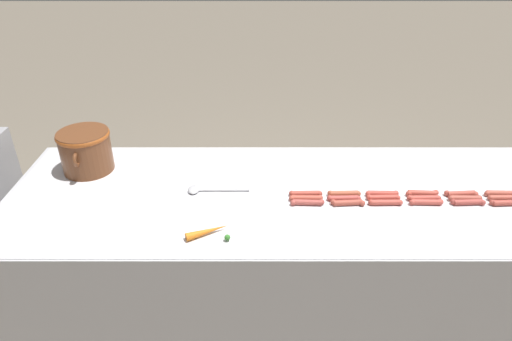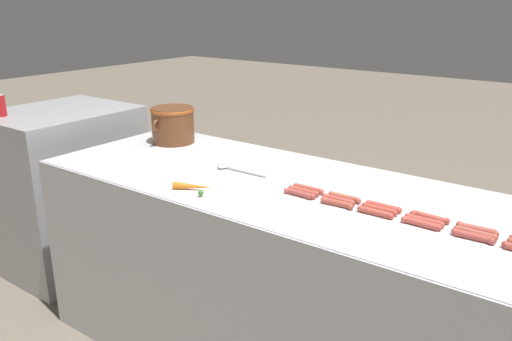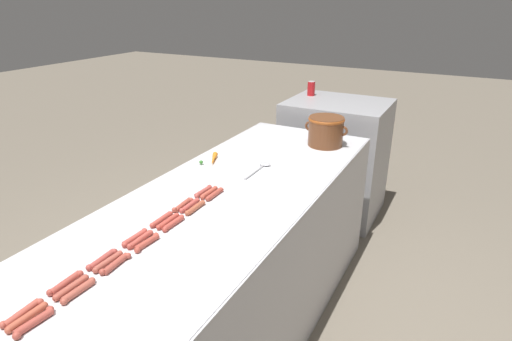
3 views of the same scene
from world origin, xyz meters
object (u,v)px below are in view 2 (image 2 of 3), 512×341
object	(u,v)px
hot_dog_19	(344,197)
serving_spoon	(231,168)
hot_dog_6	(300,194)
hot_dog_13	(303,191)
hot_dog_18	(383,207)
hot_dog_16	(477,229)
hot_dog_5	(337,203)
hot_dog_2	(473,236)
soda_can	(0,106)
bean_pot	(173,123)
hot_dog_3	(421,223)
hot_dog_10	(424,221)
hot_dog_11	(379,209)
back_cabinet	(67,189)
hot_dog_9	(475,233)
carrot	(194,187)
hot_dog_17	(429,217)
hot_dog_4	(375,212)
hot_dog_20	(308,189)
hot_dog_12	(338,200)

from	to	relation	value
hot_dog_19	serving_spoon	distance (m)	0.60
hot_dog_6	hot_dog_13	world-z (taller)	same
hot_dog_18	hot_dog_16	bearing A→B (deg)	-90.22
hot_dog_5	hot_dog_16	bearing A→B (deg)	-82.14
hot_dog_6	hot_dog_16	world-z (taller)	same
hot_dog_6	hot_dog_13	bearing A→B (deg)	4.99
hot_dog_2	soda_can	xyz separation A→B (m)	(-0.17, 2.59, 0.16)
hot_dog_6	bean_pot	world-z (taller)	bean_pot
hot_dog_3	hot_dog_10	world-z (taller)	same
hot_dog_11	hot_dog_13	size ratio (longest dim) A/B	1.00
hot_dog_11	hot_dog_18	bearing A→B (deg)	-4.37
hot_dog_3	hot_dog_19	bearing A→B (deg)	78.69
hot_dog_3	soda_can	world-z (taller)	soda_can
back_cabinet	hot_dog_9	distance (m)	2.52
bean_pot	hot_dog_19	bearing A→B (deg)	-101.10
hot_dog_13	soda_can	bearing A→B (deg)	95.90
hot_dog_5	hot_dog_19	bearing A→B (deg)	2.80
back_cabinet	hot_dog_16	distance (m)	2.51
hot_dog_18	carrot	size ratio (longest dim) A/B	0.84
hot_dog_2	hot_dog_6	distance (m)	0.67
bean_pot	serving_spoon	xyz separation A→B (m)	(-0.19, -0.56, -0.10)
hot_dog_6	hot_dog_3	bearing A→B (deg)	-89.78
hot_dog_13	hot_dog_17	size ratio (longest dim) A/B	1.00
hot_dog_4	hot_dog_13	bearing A→B (deg)	84.30
hot_dog_16	hot_dog_4	bearing A→B (deg)	101.06
hot_dog_13	hot_dog_20	world-z (taller)	same
hot_dog_2	hot_dog_3	bearing A→B (deg)	89.84
hot_dog_5	serving_spoon	world-z (taller)	hot_dog_5
hot_dog_6	hot_dog_17	bearing A→B (deg)	-81.93
hot_dog_4	bean_pot	distance (m)	1.36
hot_dog_10	hot_dog_12	distance (m)	0.34
hot_dog_17	serving_spoon	size ratio (longest dim) A/B	0.54
hot_dog_12	soda_can	size ratio (longest dim) A/B	1.15
hot_dog_18	hot_dog_20	xyz separation A→B (m)	(-0.00, 0.33, 0.00)
hot_dog_2	hot_dog_20	distance (m)	0.67
hot_dog_2	hot_dog_10	xyz separation A→B (m)	(0.03, 0.17, 0.00)
hot_dog_10	hot_dog_11	distance (m)	0.17
hot_dog_11	hot_dog_18	distance (m)	0.03
back_cabinet	serving_spoon	bearing A→B (deg)	-90.89
hot_dog_17	hot_dog_2	bearing A→B (deg)	-112.42
hot_dog_20	bean_pot	bearing A→B (deg)	77.10
soda_can	hot_dog_17	bearing A→B (deg)	-84.42
hot_dog_3	hot_dog_20	size ratio (longest dim) A/B	1.00
hot_dog_13	carrot	size ratio (longest dim) A/B	0.84
hot_dog_6	hot_dog_5	bearing A→B (deg)	-90.71
hot_dog_3	soda_can	bearing A→B (deg)	93.97
soda_can	back_cabinet	bearing A→B (deg)	-20.74
hot_dog_11	hot_dog_18	world-z (taller)	same
hot_dog_5	soda_can	bearing A→B (deg)	94.48
soda_can	hot_dog_12	bearing A→B (deg)	-84.59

